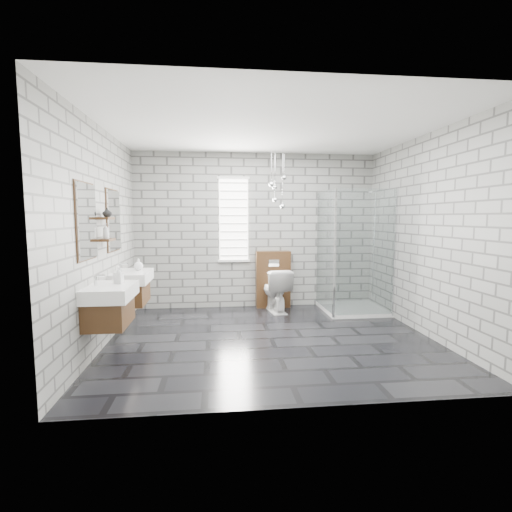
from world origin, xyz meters
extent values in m
cube|color=black|center=(0.00, 0.00, -0.01)|extent=(4.20, 3.60, 0.02)
cube|color=white|center=(0.00, 0.00, 2.71)|extent=(4.20, 3.60, 0.02)
cube|color=#979792|center=(0.00, 1.81, 1.35)|extent=(4.20, 0.02, 2.70)
cube|color=#979792|center=(0.00, -1.81, 1.35)|extent=(4.20, 0.02, 2.70)
cube|color=#979792|center=(-2.11, 0.00, 1.35)|extent=(0.02, 3.60, 2.70)
cube|color=#979792|center=(2.11, 0.00, 1.35)|extent=(0.02, 3.60, 2.70)
cube|color=#482D16|center=(-1.89, -0.56, 0.55)|extent=(0.42, 0.62, 0.30)
cube|color=silver|center=(-1.69, -0.56, 0.58)|extent=(0.02, 0.35, 0.01)
cube|color=white|center=(-1.87, -0.56, 0.77)|extent=(0.47, 0.70, 0.15)
cylinder|color=silver|center=(-2.02, -0.56, 0.91)|extent=(0.04, 0.04, 0.12)
cylinder|color=silver|center=(-1.97, -0.56, 0.96)|extent=(0.10, 0.02, 0.02)
cube|color=white|center=(-2.08, -0.56, 1.55)|extent=(0.03, 0.55, 0.80)
cube|color=#482D16|center=(-2.09, -0.56, 1.55)|extent=(0.01, 0.59, 0.84)
cube|color=#482D16|center=(-1.89, 0.50, 0.55)|extent=(0.42, 0.62, 0.30)
cube|color=silver|center=(-1.69, 0.50, 0.58)|extent=(0.02, 0.35, 0.01)
cube|color=white|center=(-1.87, 0.50, 0.77)|extent=(0.47, 0.70, 0.15)
cylinder|color=silver|center=(-2.02, 0.50, 0.91)|extent=(0.04, 0.04, 0.12)
cylinder|color=silver|center=(-1.97, 0.50, 0.96)|extent=(0.10, 0.02, 0.02)
cube|color=white|center=(-2.08, 0.50, 1.55)|extent=(0.03, 0.55, 0.80)
cube|color=#482D16|center=(-2.09, 0.50, 1.55)|extent=(0.01, 0.59, 0.84)
cube|color=#482D16|center=(-2.03, -0.05, 1.32)|extent=(0.14, 0.30, 0.03)
cube|color=#482D16|center=(-2.03, -0.05, 1.58)|extent=(0.14, 0.30, 0.03)
cube|color=white|center=(-0.40, 1.79, 1.55)|extent=(0.50, 0.02, 1.40)
cube|color=white|center=(-0.40, 1.77, 2.27)|extent=(0.56, 0.04, 0.04)
cube|color=white|center=(-0.40, 1.77, 0.83)|extent=(0.56, 0.04, 0.04)
cube|color=white|center=(-0.40, 1.77, 0.92)|extent=(0.48, 0.01, 0.02)
cube|color=white|center=(-0.40, 1.77, 1.06)|extent=(0.48, 0.01, 0.02)
cube|color=white|center=(-0.40, 1.77, 1.20)|extent=(0.48, 0.01, 0.02)
cube|color=white|center=(-0.40, 1.77, 1.34)|extent=(0.48, 0.01, 0.02)
cube|color=white|center=(-0.40, 1.77, 1.48)|extent=(0.48, 0.01, 0.02)
cube|color=white|center=(-0.40, 1.77, 1.62)|extent=(0.48, 0.01, 0.02)
cube|color=white|center=(-0.40, 1.77, 1.76)|extent=(0.48, 0.01, 0.02)
cube|color=white|center=(-0.40, 1.77, 1.90)|extent=(0.48, 0.01, 0.02)
cube|color=white|center=(-0.40, 1.77, 2.04)|extent=(0.48, 0.01, 0.03)
cube|color=white|center=(-0.40, 1.77, 2.18)|extent=(0.48, 0.01, 0.03)
cube|color=#482D16|center=(0.29, 1.70, 0.50)|extent=(0.60, 0.20, 1.00)
cube|color=silver|center=(0.29, 1.60, 0.80)|extent=(0.18, 0.01, 0.12)
cube|color=white|center=(1.60, 1.30, 0.03)|extent=(1.00, 1.00, 0.06)
cube|color=silver|center=(1.60, 0.81, 1.03)|extent=(1.00, 0.01, 2.00)
cube|color=silver|center=(1.11, 1.30, 1.03)|extent=(0.01, 1.00, 2.00)
cube|color=silver|center=(1.11, 0.81, 1.03)|extent=(0.03, 0.03, 2.00)
cube|color=silver|center=(2.08, 0.81, 1.03)|extent=(0.03, 0.03, 2.00)
cylinder|color=silver|center=(2.04, 1.50, 1.10)|extent=(0.02, 0.02, 1.80)
cylinder|color=silver|center=(1.96, 1.50, 2.02)|extent=(0.14, 0.14, 0.02)
sphere|color=silver|center=(0.19, 1.29, 2.12)|extent=(0.09, 0.09, 0.09)
cylinder|color=silver|center=(0.19, 1.29, 2.43)|extent=(0.01, 0.01, 0.53)
sphere|color=silver|center=(0.38, 1.36, 1.77)|extent=(0.09, 0.09, 0.09)
cylinder|color=silver|center=(0.38, 1.36, 2.26)|extent=(0.01, 0.01, 0.88)
sphere|color=silver|center=(0.27, 1.44, 2.08)|extent=(0.09, 0.09, 0.09)
cylinder|color=silver|center=(0.27, 1.44, 2.41)|extent=(0.01, 0.01, 0.57)
sphere|color=silver|center=(0.26, 1.38, 1.88)|extent=(0.09, 0.09, 0.09)
cylinder|color=silver|center=(0.26, 1.38, 2.31)|extent=(0.01, 0.01, 0.78)
sphere|color=silver|center=(0.41, 1.40, 2.24)|extent=(0.09, 0.09, 0.09)
cylinder|color=silver|center=(0.41, 1.40, 2.49)|extent=(0.01, 0.01, 0.41)
imported|color=white|center=(0.29, 1.41, 0.37)|extent=(0.50, 0.77, 0.73)
imported|color=#B2B2B2|center=(-1.80, -0.45, 0.95)|extent=(0.10, 0.10, 0.19)
imported|color=#B2B2B2|center=(-1.80, 0.62, 0.93)|extent=(0.16, 0.16, 0.16)
imported|color=#B2B2B2|center=(-2.02, -0.10, 1.43)|extent=(0.09, 0.09, 0.19)
imported|color=#B2B2B2|center=(-2.02, -0.01, 1.65)|extent=(0.12, 0.12, 0.11)
camera|label=1|loc=(-0.71, -4.70, 1.59)|focal=26.00mm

